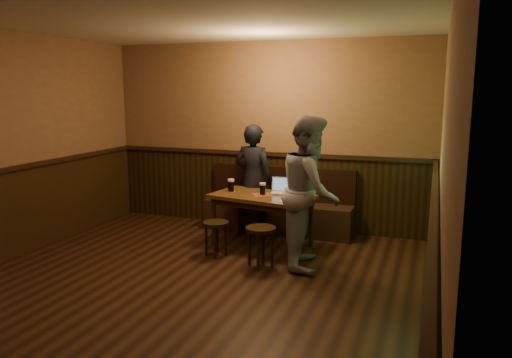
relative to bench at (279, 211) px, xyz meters
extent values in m
cube|color=black|center=(-0.30, -2.75, -0.32)|extent=(5.00, 6.00, 0.02)
cube|color=beige|center=(-0.30, -2.75, 2.50)|extent=(5.00, 6.00, 0.02)
cube|color=brown|center=(-0.30, 0.26, 1.09)|extent=(5.00, 0.02, 2.80)
cube|color=brown|center=(2.21, -2.75, 1.09)|extent=(0.02, 6.00, 2.80)
cube|color=black|center=(-0.30, 0.23, 0.24)|extent=(4.98, 0.04, 1.10)
cube|color=black|center=(2.18, -2.75, 0.24)|extent=(0.04, 5.98, 1.10)
cube|color=black|center=(-0.30, 0.20, 0.82)|extent=(4.98, 0.06, 0.06)
cube|color=black|center=(2.15, -2.75, 0.82)|extent=(0.06, 5.98, 0.06)
cube|color=black|center=(0.00, -0.04, -0.09)|extent=(2.20, 0.50, 0.45)
cube|color=black|center=(0.00, 0.16, 0.39)|extent=(2.20, 0.10, 0.50)
cube|color=#533017|center=(0.00, -0.77, 0.37)|extent=(1.43, 0.98, 0.05)
cube|color=black|center=(0.00, -0.77, 0.30)|extent=(1.30, 0.85, 0.08)
cube|color=maroon|center=(0.00, -0.77, 0.40)|extent=(0.34, 0.34, 0.00)
cylinder|color=black|center=(-0.63, -0.96, 0.02)|extent=(0.07, 0.07, 0.66)
cylinder|color=black|center=(-0.52, -0.37, 0.02)|extent=(0.07, 0.07, 0.66)
cylinder|color=black|center=(0.52, -1.17, 0.02)|extent=(0.07, 0.07, 0.66)
cylinder|color=black|center=(0.63, -0.58, 0.02)|extent=(0.07, 0.07, 0.66)
cylinder|color=black|center=(-0.42, -1.35, 0.11)|extent=(0.42, 0.42, 0.04)
cylinder|color=black|center=(-0.30, -1.31, -0.10)|extent=(0.03, 0.03, 0.42)
cylinder|color=black|center=(-0.46, -1.23, -0.10)|extent=(0.03, 0.03, 0.42)
cylinder|color=black|center=(-0.54, -1.39, -0.10)|extent=(0.03, 0.03, 0.42)
cylinder|color=black|center=(-0.38, -1.47, -0.10)|extent=(0.03, 0.03, 0.42)
cylinder|color=black|center=(0.25, -1.54, 0.16)|extent=(0.40, 0.40, 0.04)
cylinder|color=black|center=(0.39, -1.52, -0.08)|extent=(0.04, 0.04, 0.47)
cylinder|color=black|center=(0.23, -1.40, -0.08)|extent=(0.04, 0.04, 0.47)
cylinder|color=black|center=(0.11, -1.55, -0.08)|extent=(0.04, 0.04, 0.47)
cylinder|color=black|center=(0.27, -1.67, -0.08)|extent=(0.04, 0.04, 0.47)
cylinder|color=maroon|center=(-0.47, -0.72, 0.40)|extent=(0.12, 0.12, 0.00)
cylinder|color=silver|center=(-0.47, -0.72, 0.40)|extent=(0.10, 0.10, 0.00)
cylinder|color=black|center=(-0.47, -0.72, 0.47)|extent=(0.08, 0.08, 0.14)
cylinder|color=beige|center=(-0.47, -0.72, 0.56)|extent=(0.09, 0.09, 0.03)
cylinder|color=maroon|center=(0.01, -0.78, 0.40)|extent=(0.11, 0.11, 0.00)
cylinder|color=silver|center=(0.01, -0.78, 0.40)|extent=(0.09, 0.09, 0.00)
cylinder|color=black|center=(0.01, -0.78, 0.47)|extent=(0.08, 0.08, 0.13)
cylinder|color=beige|center=(0.01, -0.78, 0.55)|extent=(0.08, 0.08, 0.03)
cylinder|color=maroon|center=(0.39, -0.90, 0.40)|extent=(0.10, 0.10, 0.00)
cylinder|color=silver|center=(0.39, -0.90, 0.40)|extent=(0.09, 0.09, 0.00)
cylinder|color=black|center=(0.39, -0.90, 0.46)|extent=(0.07, 0.07, 0.12)
cylinder|color=beige|center=(0.39, -0.90, 0.54)|extent=(0.08, 0.08, 0.03)
cube|color=silver|center=(0.22, -0.62, 0.40)|extent=(0.32, 0.25, 0.01)
cube|color=#B2B2B7|center=(0.22, -0.62, 0.41)|extent=(0.29, 0.20, 0.00)
cube|color=silver|center=(0.21, -0.52, 0.51)|extent=(0.30, 0.10, 0.19)
cube|color=teal|center=(0.21, -0.53, 0.51)|extent=(0.28, 0.08, 0.17)
cube|color=silver|center=(0.44, -1.07, 0.40)|extent=(0.26, 0.26, 0.00)
imported|color=black|center=(-0.32, -0.24, 0.49)|extent=(0.62, 0.44, 1.61)
imported|color=#939398|center=(0.77, -1.27, 0.59)|extent=(0.83, 0.99, 1.81)
camera|label=1|loc=(2.13, -6.91, 1.78)|focal=35.00mm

